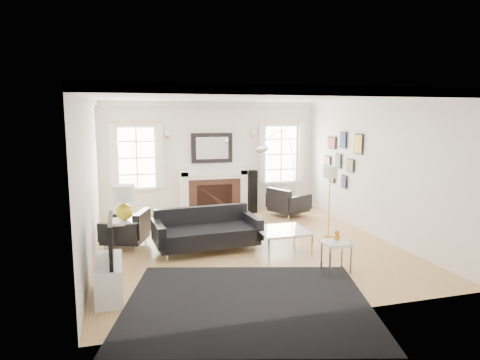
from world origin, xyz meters
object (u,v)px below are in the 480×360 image
object	(u,v)px
fireplace	(214,192)
arc_floor_lamp	(279,169)
sofa	(206,232)
coffee_table	(282,231)
armchair_left	(128,230)
armchair_right	(287,203)
gourd_lamp	(124,200)

from	to	relation	value
fireplace	arc_floor_lamp	xyz separation A→B (m)	(1.44, -0.78, 0.63)
sofa	coffee_table	xyz separation A→B (m)	(1.33, -0.45, 0.03)
sofa	armchair_left	xyz separation A→B (m)	(-1.38, 0.57, -0.02)
armchair_right	gourd_lamp	distance (m)	4.27
arc_floor_lamp	coffee_table	bearing A→B (deg)	-109.42
fireplace	coffee_table	distance (m)	3.33
sofa	arc_floor_lamp	bearing A→B (deg)	42.77
sofa	gourd_lamp	distance (m)	1.60
coffee_table	arc_floor_lamp	world-z (taller)	arc_floor_lamp
coffee_table	gourd_lamp	size ratio (longest dim) A/B	1.38
armchair_left	coffee_table	xyz separation A→B (m)	(2.71, -1.02, 0.05)
sofa	gourd_lamp	xyz separation A→B (m)	(-1.43, 0.38, 0.60)
fireplace	sofa	distance (m)	2.94
fireplace	arc_floor_lamp	size ratio (longest dim) A/B	0.78
sofa	armchair_right	size ratio (longest dim) A/B	1.79
sofa	armchair_right	bearing A→B (deg)	40.38
fireplace	armchair_left	xyz separation A→B (m)	(-2.15, -2.25, -0.23)
gourd_lamp	armchair_right	bearing A→B (deg)	23.65
fireplace	armchair_right	distance (m)	1.85
sofa	arc_floor_lamp	distance (m)	3.13
coffee_table	sofa	bearing A→B (deg)	161.42
coffee_table	armchair_left	bearing A→B (deg)	159.35
fireplace	armchair_right	size ratio (longest dim) A/B	1.55
armchair_right	coffee_table	world-z (taller)	armchair_right
armchair_right	fireplace	bearing A→B (deg)	155.68
sofa	armchair_right	xyz separation A→B (m)	(2.44, 2.07, -0.01)
armchair_left	armchair_right	size ratio (longest dim) A/B	0.95
fireplace	gourd_lamp	world-z (taller)	gourd_lamp
armchair_right	coffee_table	distance (m)	2.75
arc_floor_lamp	sofa	bearing A→B (deg)	-137.23
sofa	coffee_table	bearing A→B (deg)	-18.58
sofa	armchair_right	distance (m)	3.20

